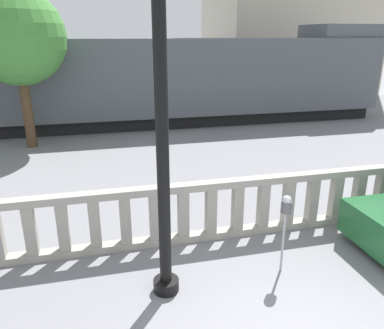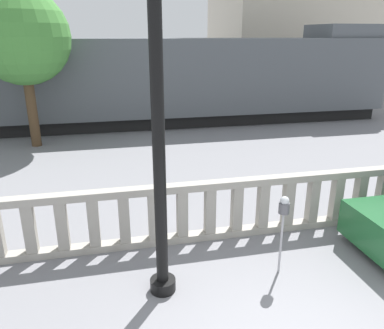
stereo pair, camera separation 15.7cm
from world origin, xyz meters
name	(u,v)px [view 1 (the left image)]	position (x,y,z in m)	size (l,w,h in m)	color
balustrade	(224,209)	(0.00, 3.27, 0.61)	(12.28, 0.24, 1.22)	#9E998E
lamppost	(162,140)	(-1.44, 1.85, 2.51)	(0.41, 0.41, 5.09)	black
parking_meter	(286,211)	(0.60, 1.90, 1.15)	(0.18, 0.18, 1.42)	#99999E
train_near	(113,82)	(-1.64, 13.63, 1.97)	(24.96, 2.86, 4.35)	black
tree_left	(17,38)	(-4.80, 11.10, 3.81)	(3.23, 3.23, 5.45)	#4C3823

